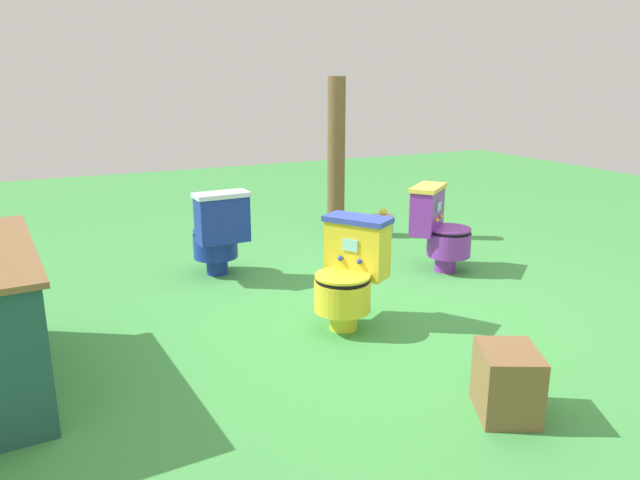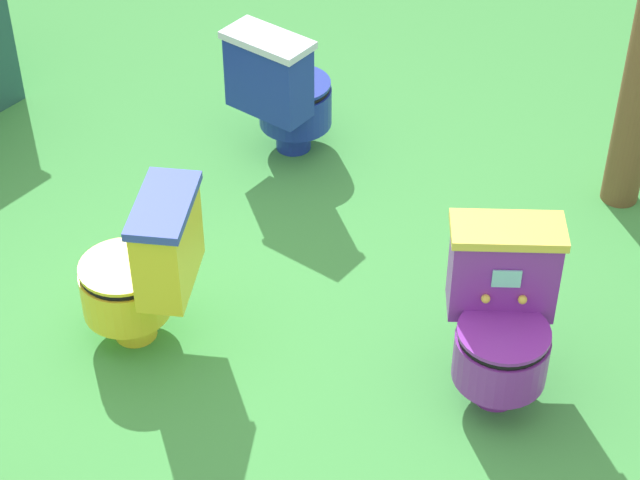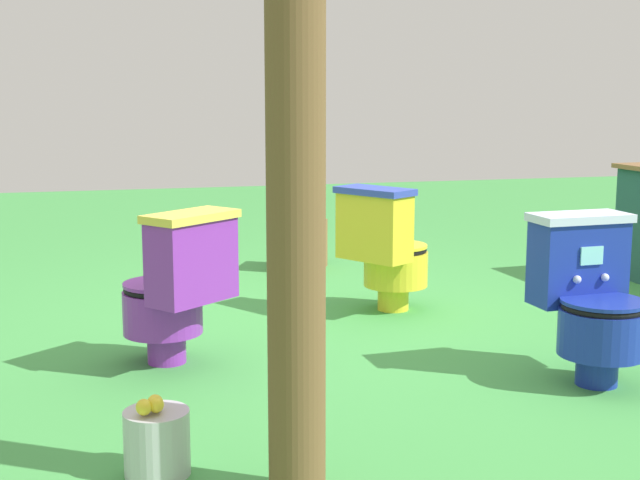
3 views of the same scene
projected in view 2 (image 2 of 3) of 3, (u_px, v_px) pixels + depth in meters
ground at (247, 333)px, 4.91m from camera, size 14.00×14.00×0.00m
toilet_yellow at (144, 269)px, 4.67m from camera, size 0.61×0.63×0.73m
toilet_purple at (502, 316)px, 4.46m from camera, size 0.64×0.62×0.73m
toilet_blue at (284, 92)px, 5.72m from camera, size 0.51×0.45×0.73m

